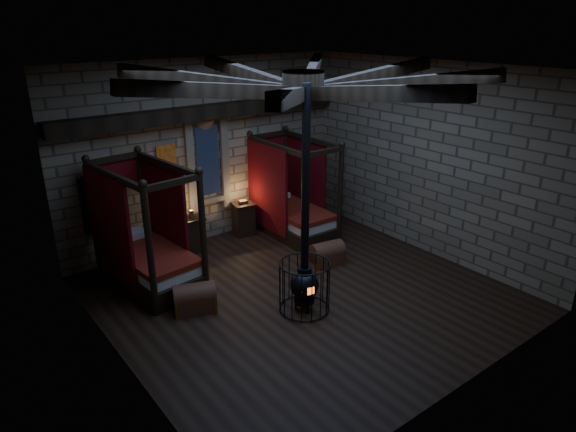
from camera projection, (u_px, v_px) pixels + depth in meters
room at (300, 97)px, 8.65m from camera, size 7.02×7.02×4.29m
bed_left at (147, 255)px, 10.17m from camera, size 1.46×2.43×2.42m
bed_right at (292, 211)px, 12.53m from camera, size 1.23×2.26×2.34m
trunk_left at (195, 299)px, 9.28m from camera, size 0.86×0.71×0.55m
trunk_right at (327, 254)px, 11.05m from camera, size 0.77×0.56×0.52m
nightstand_left at (193, 234)px, 11.63m from camera, size 0.54×0.52×0.98m
nightstand_right at (244, 218)px, 12.51m from camera, size 0.58×0.57×0.87m
stove at (304, 281)px, 9.18m from camera, size 0.93×0.93×4.05m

